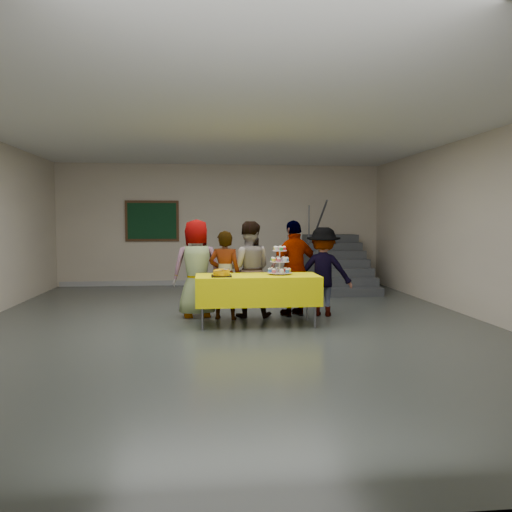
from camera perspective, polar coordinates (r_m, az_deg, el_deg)
The scene contains 11 objects.
room_shell at distance 7.55m, azimuth -2.72°, elevation 8.07°, with size 10.00×10.04×3.02m.
bake_table at distance 7.66m, azimuth 0.15°, elevation -3.79°, with size 1.88×0.78×0.77m.
cupcake_stand at distance 7.72m, azimuth 2.71°, elevation -0.79°, with size 0.38×0.38×0.44m.
bear_cake at distance 7.46m, azimuth -3.97°, elevation -1.90°, with size 0.32×0.36×0.12m.
schoolchild_a at distance 8.34m, azimuth -6.79°, elevation -1.40°, with size 0.79×0.52×1.63m, color slate.
schoolchild_b at distance 8.11m, azimuth -3.58°, elevation -2.19°, with size 0.53×0.35×1.44m, color slate.
schoolchild_c at distance 8.28m, azimuth -0.86°, elevation -1.53°, with size 0.77×0.60×1.59m, color slate.
schoolchild_d at distance 8.39m, azimuth 4.44°, elevation -1.41°, with size 0.94×0.39×1.61m, color slate.
schoolchild_e at distance 8.47m, azimuth 7.70°, elevation -1.78°, with size 0.96×0.55×1.49m, color slate.
staircase at distance 12.09m, azimuth 9.08°, elevation -1.30°, with size 1.30×2.40×2.04m.
noticeboard at distance 12.53m, azimuth -11.79°, elevation 3.94°, with size 1.30×0.05×1.00m.
Camera 1 is at (-0.42, -7.50, 1.59)m, focal length 35.00 mm.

